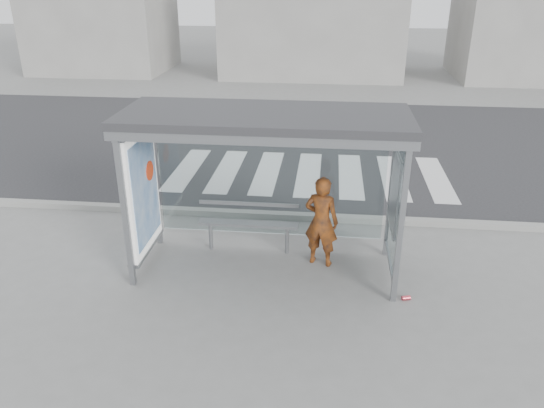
{
  "coord_description": "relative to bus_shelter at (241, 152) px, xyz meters",
  "views": [
    {
      "loc": [
        0.94,
        -7.5,
        4.52
      ],
      "look_at": [
        0.08,
        0.2,
        1.08
      ],
      "focal_mm": 35.0,
      "sensor_mm": 36.0,
      "label": 1
    }
  ],
  "objects": [
    {
      "name": "ground",
      "position": [
        0.37,
        -0.06,
        -1.98
      ],
      "size": [
        80.0,
        80.0,
        0.0
      ],
      "primitive_type": "plane",
      "color": "slate",
      "rests_on": "ground"
    },
    {
      "name": "road",
      "position": [
        0.37,
        6.94,
        -1.98
      ],
      "size": [
        30.0,
        10.0,
        0.01
      ],
      "primitive_type": "cube",
      "color": "#262629",
      "rests_on": "ground"
    },
    {
      "name": "curb",
      "position": [
        0.37,
        1.89,
        -1.92
      ],
      "size": [
        30.0,
        0.18,
        0.12
      ],
      "primitive_type": "cube",
      "color": "gray",
      "rests_on": "ground"
    },
    {
      "name": "crosswalk",
      "position": [
        0.87,
        4.44,
        -1.98
      ],
      "size": [
        6.55,
        3.0,
        0.0
      ],
      "color": "silver",
      "rests_on": "ground"
    },
    {
      "name": "bus_shelter",
      "position": [
        0.0,
        0.0,
        0.0
      ],
      "size": [
        4.25,
        1.65,
        2.62
      ],
      "color": "gray",
      "rests_on": "ground"
    },
    {
      "name": "building_left",
      "position": [
        -9.63,
        17.94,
        1.02
      ],
      "size": [
        6.0,
        5.0,
        6.0
      ],
      "primitive_type": "cube",
      "color": "gray",
      "rests_on": "ground"
    },
    {
      "name": "building_center",
      "position": [
        0.37,
        17.94,
        0.52
      ],
      "size": [
        8.0,
        5.0,
        5.0
      ],
      "primitive_type": "cube",
      "color": "gray",
      "rests_on": "ground"
    },
    {
      "name": "person",
      "position": [
        1.25,
        0.22,
        -1.21
      ],
      "size": [
        0.64,
        0.51,
        1.55
      ],
      "primitive_type": "imported",
      "rotation": [
        0.0,
        0.0,
        2.87
      ],
      "color": "#CF5A13",
      "rests_on": "ground"
    },
    {
      "name": "bench",
      "position": [
        0.01,
        0.52,
        -1.45
      ],
      "size": [
        1.72,
        0.21,
        0.89
      ],
      "color": "slate",
      "rests_on": "ground"
    },
    {
      "name": "soda_can",
      "position": [
        2.57,
        -0.73,
        -1.95
      ],
      "size": [
        0.14,
        0.1,
        0.07
      ],
      "primitive_type": "cylinder",
      "rotation": [
        0.0,
        1.57,
        0.28
      ],
      "color": "#E14252",
      "rests_on": "ground"
    }
  ]
}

